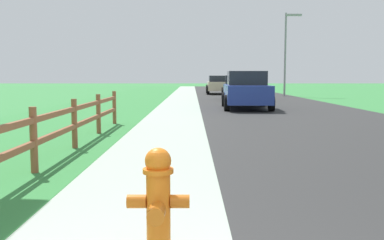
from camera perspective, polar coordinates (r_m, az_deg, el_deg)
name	(u,v)px	position (r m, az deg, el deg)	size (l,w,h in m)	color
ground_plane	(198,100)	(26.48, 0.82, 2.65)	(120.00, 120.00, 0.00)	#35813E
road_asphalt	(251,98)	(28.73, 7.77, 2.85)	(7.00, 66.00, 0.01)	#2C2C2C
curb_concrete	(152,98)	(28.59, -5.26, 2.87)	(6.00, 66.00, 0.01)	#A3B5A2
grass_verge	(129,98)	(28.77, -8.24, 2.85)	(5.00, 66.00, 0.00)	#35813E
fire_hydrant	(159,204)	(3.38, -4.39, -10.95)	(0.48, 0.39, 0.90)	orange
rail_fence	(57,126)	(7.88, -17.21, -0.76)	(0.11, 11.28, 0.99)	brown
parked_suv_blue	(247,90)	(19.43, 7.15, 3.86)	(2.17, 4.56, 1.65)	navy
parked_car_black	(239,87)	(26.73, 6.10, 4.30)	(2.22, 4.97, 1.48)	black
parked_car_beige	(220,85)	(35.49, 3.69, 4.66)	(2.23, 4.81, 1.48)	#C6B793
street_lamp	(287,47)	(32.04, 12.37, 9.37)	(1.17, 0.20, 5.88)	gray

